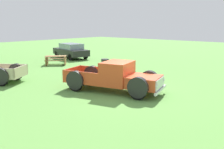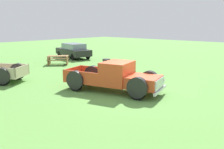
# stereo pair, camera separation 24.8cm
# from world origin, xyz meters

# --- Properties ---
(ground_plane) EXTENTS (80.00, 80.00, 0.00)m
(ground_plane) POSITION_xyz_m (0.00, 0.00, 0.00)
(ground_plane) COLOR #5B9342
(pickup_truck_foreground) EXTENTS (3.22, 5.57, 1.61)m
(pickup_truck_foreground) POSITION_xyz_m (-0.17, 0.44, 0.77)
(pickup_truck_foreground) COLOR #D14723
(pickup_truck_foreground) RESTS_ON ground_plane
(sedan_distant_a) EXTENTS (2.77, 4.90, 1.54)m
(sedan_distant_a) POSITION_xyz_m (6.61, 12.50, 0.81)
(sedan_distant_a) COLOR black
(sedan_distant_a) RESTS_ON ground_plane
(picnic_table) EXTENTS (2.33, 2.30, 0.78)m
(picnic_table) POSITION_xyz_m (3.02, 10.21, 0.49)
(picnic_table) COLOR olive
(picnic_table) RESTS_ON ground_plane
(trash_can) EXTENTS (0.59, 0.59, 0.95)m
(trash_can) POSITION_xyz_m (3.56, 4.85, 0.48)
(trash_can) COLOR #4C4C51
(trash_can) RESTS_ON ground_plane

